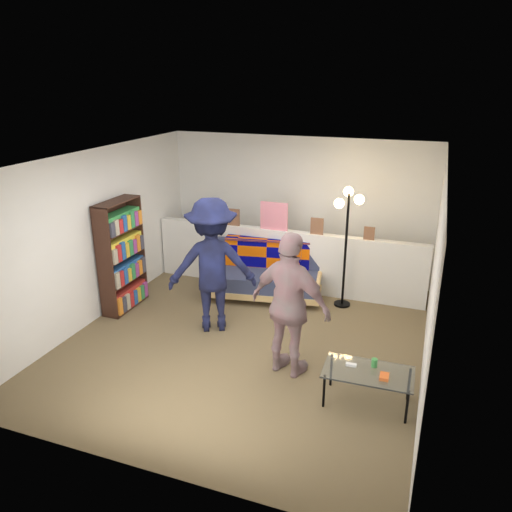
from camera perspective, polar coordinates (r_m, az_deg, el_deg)
The scene contains 10 objects.
ground at distance 6.77m, azimuth -1.18°, elevation -9.48°, with size 5.00×5.00×0.00m, color brown.
room_shell at distance 6.55m, azimuth 0.21°, elevation 5.31°, with size 4.60×5.05×2.45m.
half_wall_ledge at distance 8.11m, azimuth 3.40°, elevation -0.47°, with size 4.45×0.15×1.00m, color silver.
ledge_decor at distance 7.94m, azimuth 1.89°, elevation 4.26°, with size 2.97×0.02×0.45m.
futon_sofa at distance 7.89m, azimuth 1.12°, elevation -2.12°, with size 1.90×1.13×0.77m.
bookshelf at distance 7.62m, azimuth -15.10°, elevation -0.34°, with size 0.28×0.83×1.65m.
coffee_table at distance 5.53m, azimuth 12.76°, elevation -12.97°, with size 0.95×0.54×0.49m.
floor_lamp at distance 7.39m, azimuth 10.39°, elevation 3.64°, with size 0.42×0.36×1.82m.
person_left at distance 6.72m, azimuth -5.04°, elevation -1.08°, with size 1.19×0.69×1.85m, color black.
person_right at distance 5.70m, azimuth 3.94°, elevation -5.69°, with size 1.01×0.42×1.73m, color #C17D87.
Camera 1 is at (2.15, -5.49, 3.34)m, focal length 35.00 mm.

